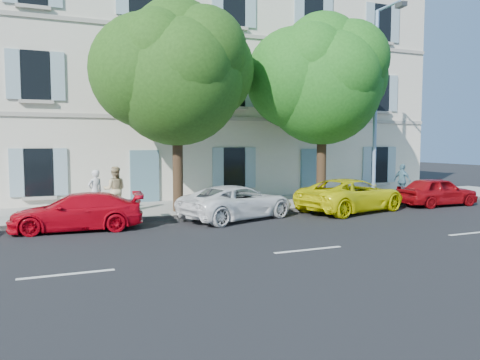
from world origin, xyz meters
name	(u,v)px	position (x,y,z in m)	size (l,w,h in m)	color
ground	(248,225)	(0.00, 0.00, 0.00)	(90.00, 90.00, 0.00)	black
sidewalk	(206,207)	(0.00, 4.45, 0.07)	(36.00, 4.50, 0.15)	#A09E96
kerb	(224,214)	(0.00, 2.28, 0.08)	(36.00, 0.16, 0.16)	#9E998E
building	(171,83)	(0.00, 10.20, 6.00)	(28.00, 7.00, 12.00)	beige
car_red_coupe	(77,212)	(-5.45, 1.32, 0.61)	(1.70, 4.17, 1.21)	#BB0514
car_white_coupe	(237,202)	(0.19, 1.38, 0.63)	(2.09, 4.54, 1.26)	white
car_yellow_supercar	(351,195)	(5.22, 1.29, 0.68)	(2.27, 4.92, 1.37)	yellow
car_red_hatchback	(437,191)	(9.88, 1.31, 0.65)	(1.53, 3.80, 1.29)	maroon
tree_left	(177,79)	(-1.57, 3.23, 5.26)	(5.12, 5.12, 7.94)	#3A2819
tree_right	(322,86)	(5.19, 3.53, 5.37)	(5.28, 5.28, 8.13)	#3A2819
street_lamp	(378,94)	(7.51, 2.59, 5.03)	(0.30, 1.83, 8.61)	#7293BF
pedestrian_a	(95,191)	(-4.61, 4.03, 0.98)	(0.60, 0.40, 1.65)	silver
pedestrian_b	(115,190)	(-3.92, 3.75, 1.04)	(0.86, 0.67, 1.78)	tan
pedestrian_c	(402,181)	(9.91, 3.57, 0.97)	(0.96, 0.40, 1.63)	teal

